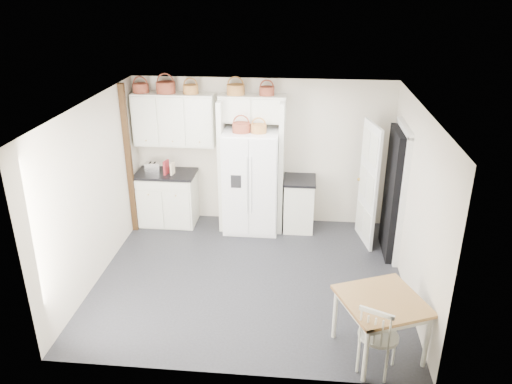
# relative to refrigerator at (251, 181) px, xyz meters

# --- Properties ---
(floor) EXTENTS (4.50, 4.50, 0.00)m
(floor) POSITION_rel_refrigerator_xyz_m (0.15, -1.62, -0.90)
(floor) COLOR #232427
(floor) RESTS_ON ground
(ceiling) EXTENTS (4.50, 4.50, 0.00)m
(ceiling) POSITION_rel_refrigerator_xyz_m (0.15, -1.62, 1.70)
(ceiling) COLOR white
(ceiling) RESTS_ON wall_back
(wall_back) EXTENTS (4.50, 0.00, 4.50)m
(wall_back) POSITION_rel_refrigerator_xyz_m (0.15, 0.38, 0.40)
(wall_back) COLOR beige
(wall_back) RESTS_ON floor
(wall_left) EXTENTS (0.00, 4.00, 4.00)m
(wall_left) POSITION_rel_refrigerator_xyz_m (-2.10, -1.62, 0.40)
(wall_left) COLOR beige
(wall_left) RESTS_ON floor
(wall_right) EXTENTS (0.00, 4.00, 4.00)m
(wall_right) POSITION_rel_refrigerator_xyz_m (2.40, -1.62, 0.40)
(wall_right) COLOR beige
(wall_right) RESTS_ON floor
(refrigerator) EXTENTS (0.93, 0.75, 1.80)m
(refrigerator) POSITION_rel_refrigerator_xyz_m (0.00, 0.00, 0.00)
(refrigerator) COLOR white
(refrigerator) RESTS_ON floor
(base_cab_left) EXTENTS (1.01, 0.63, 0.93)m
(base_cab_left) POSITION_rel_refrigerator_xyz_m (-1.53, 0.08, -0.43)
(base_cab_left) COLOR silver
(base_cab_left) RESTS_ON floor
(base_cab_right) EXTENTS (0.51, 0.61, 0.90)m
(base_cab_right) POSITION_rel_refrigerator_xyz_m (0.83, 0.08, -0.45)
(base_cab_right) COLOR silver
(base_cab_right) RESTS_ON floor
(dining_table) EXTENTS (1.16, 1.16, 0.74)m
(dining_table) POSITION_rel_refrigerator_xyz_m (1.84, -3.07, -0.53)
(dining_table) COLOR brown
(dining_table) RESTS_ON floor
(windsor_chair) EXTENTS (0.59, 0.57, 0.93)m
(windsor_chair) POSITION_rel_refrigerator_xyz_m (1.78, -3.37, -0.43)
(windsor_chair) COLOR silver
(windsor_chair) RESTS_ON floor
(counter_left) EXTENTS (1.05, 0.68, 0.04)m
(counter_left) POSITION_rel_refrigerator_xyz_m (-1.53, 0.08, 0.05)
(counter_left) COLOR black
(counter_left) RESTS_ON base_cab_left
(counter_right) EXTENTS (0.55, 0.65, 0.04)m
(counter_right) POSITION_rel_refrigerator_xyz_m (0.83, 0.08, 0.02)
(counter_right) COLOR black
(counter_right) RESTS_ON base_cab_right
(toaster) EXTENTS (0.26, 0.16, 0.18)m
(toaster) POSITION_rel_refrigerator_xyz_m (-1.75, 0.07, 0.16)
(toaster) COLOR silver
(toaster) RESTS_ON counter_left
(cookbook_red) EXTENTS (0.07, 0.17, 0.25)m
(cookbook_red) POSITION_rel_refrigerator_xyz_m (-1.49, 0.00, 0.20)
(cookbook_red) COLOR maroon
(cookbook_red) RESTS_ON counter_left
(cookbook_cream) EXTENTS (0.05, 0.14, 0.21)m
(cookbook_cream) POSITION_rel_refrigerator_xyz_m (-1.38, 0.00, 0.18)
(cookbook_cream) COLOR beige
(cookbook_cream) RESTS_ON counter_left
(basket_upper_a) EXTENTS (0.27, 0.27, 0.15)m
(basket_upper_a) POSITION_rel_refrigerator_xyz_m (-1.89, 0.21, 1.53)
(basket_upper_a) COLOR maroon
(basket_upper_a) RESTS_ON upper_cabinet
(basket_upper_b) EXTENTS (0.32, 0.32, 0.19)m
(basket_upper_b) POSITION_rel_refrigerator_xyz_m (-1.46, 0.21, 1.55)
(basket_upper_b) COLOR maroon
(basket_upper_b) RESTS_ON upper_cabinet
(basket_upper_c) EXTENTS (0.26, 0.26, 0.15)m
(basket_upper_c) POSITION_rel_refrigerator_xyz_m (-1.04, 0.21, 1.53)
(basket_upper_c) COLOR #974F2A
(basket_upper_c) RESTS_ON upper_cabinet
(basket_bridge_a) EXTENTS (0.30, 0.30, 0.17)m
(basket_bridge_a) POSITION_rel_refrigerator_xyz_m (-0.28, 0.21, 1.53)
(basket_bridge_a) COLOR #974F2A
(basket_bridge_a) RESTS_ON bridge_cabinet
(basket_bridge_b) EXTENTS (0.25, 0.25, 0.14)m
(basket_bridge_b) POSITION_rel_refrigerator_xyz_m (0.24, 0.21, 1.52)
(basket_bridge_b) COLOR maroon
(basket_bridge_b) RESTS_ON bridge_cabinet
(basket_fridge_a) EXTENTS (0.30, 0.30, 0.16)m
(basket_fridge_a) POSITION_rel_refrigerator_xyz_m (-0.15, -0.10, 0.98)
(basket_fridge_a) COLOR maroon
(basket_fridge_a) RESTS_ON refrigerator
(basket_fridge_b) EXTENTS (0.26, 0.26, 0.14)m
(basket_fridge_b) POSITION_rel_refrigerator_xyz_m (0.13, -0.10, 0.97)
(basket_fridge_b) COLOR #974F2A
(basket_fridge_b) RESTS_ON refrigerator
(upper_cabinet) EXTENTS (1.40, 0.34, 0.90)m
(upper_cabinet) POSITION_rel_refrigerator_xyz_m (-1.35, 0.21, 1.00)
(upper_cabinet) COLOR silver
(upper_cabinet) RESTS_ON wall_back
(bridge_cabinet) EXTENTS (1.12, 0.34, 0.45)m
(bridge_cabinet) POSITION_rel_refrigerator_xyz_m (0.00, 0.21, 1.23)
(bridge_cabinet) COLOR silver
(bridge_cabinet) RESTS_ON wall_back
(fridge_panel_left) EXTENTS (0.08, 0.60, 2.30)m
(fridge_panel_left) POSITION_rel_refrigerator_xyz_m (-0.51, 0.08, 0.25)
(fridge_panel_left) COLOR silver
(fridge_panel_left) RESTS_ON floor
(fridge_panel_right) EXTENTS (0.08, 0.60, 2.30)m
(fridge_panel_right) POSITION_rel_refrigerator_xyz_m (0.51, 0.08, 0.25)
(fridge_panel_right) COLOR silver
(fridge_panel_right) RESTS_ON floor
(trim_post) EXTENTS (0.09, 0.09, 2.60)m
(trim_post) POSITION_rel_refrigerator_xyz_m (-2.05, -0.27, 0.40)
(trim_post) COLOR #39230F
(trim_post) RESTS_ON floor
(doorway_void) EXTENTS (0.18, 0.85, 2.05)m
(doorway_void) POSITION_rel_refrigerator_xyz_m (2.31, -0.62, 0.13)
(doorway_void) COLOR black
(doorway_void) RESTS_ON floor
(door_slab) EXTENTS (0.21, 0.79, 2.05)m
(door_slab) POSITION_rel_refrigerator_xyz_m (1.95, -0.28, 0.13)
(door_slab) COLOR white
(door_slab) RESTS_ON floor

